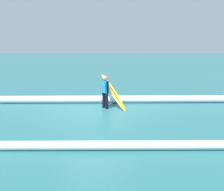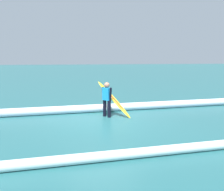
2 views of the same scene
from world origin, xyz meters
name	(u,v)px [view 1 (image 1 of 2)]	position (x,y,z in m)	size (l,w,h in m)	color
ground_plane	(94,114)	(0.00, 0.00, 0.00)	(191.88, 191.88, 0.00)	#235E62
surfer	(105,90)	(-0.42, -0.97, 0.80)	(0.34, 0.59, 1.42)	black
surfboard	(113,92)	(-0.75, -1.16, 0.69)	(1.27, 1.56, 1.41)	yellow
wave_crest_foreground	(107,99)	(-0.43, -2.05, 0.17)	(0.34, 0.34, 21.76)	white
wave_crest_midground	(10,146)	(1.85, 3.72, 0.12)	(0.24, 0.24, 24.37)	white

